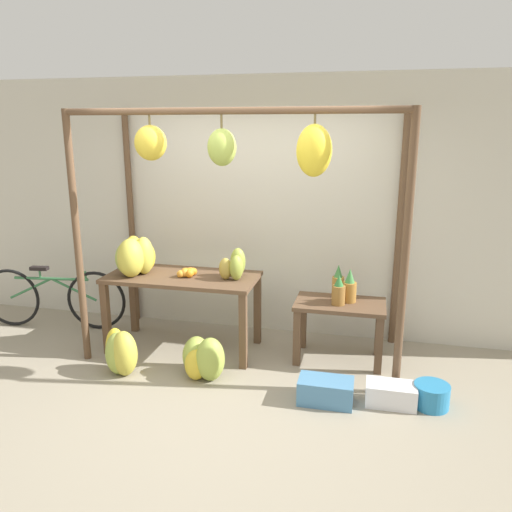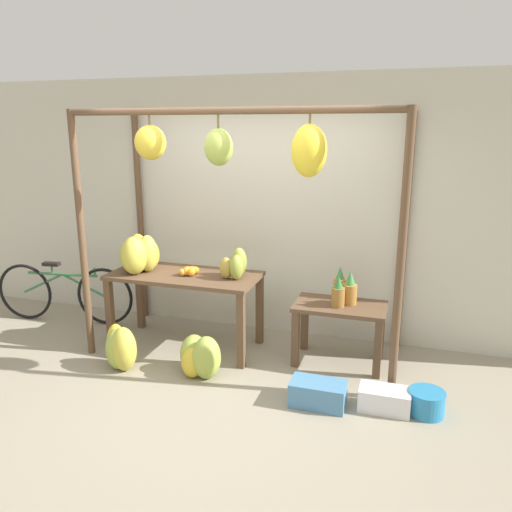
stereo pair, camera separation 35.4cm
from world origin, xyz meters
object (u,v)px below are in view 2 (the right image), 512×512
object	(u,v)px
blue_bucket	(426,402)
fruit_crate_purple	(384,399)
banana_pile_ground_left	(120,348)
papaya_pile	(235,265)
orange_pile	(189,271)
banana_pile_ground_right	(199,357)
pineapple_cluster	(343,290)
parked_bicycle	(64,293)
fruit_crate_white	(318,393)
banana_pile_on_table	(139,255)

from	to	relation	value
blue_bucket	fruit_crate_purple	bearing A→B (deg)	-172.70
banana_pile_ground_left	papaya_pile	xyz separation A→B (m)	(0.93, 0.70, 0.72)
orange_pile	fruit_crate_purple	world-z (taller)	orange_pile
banana_pile_ground_right	fruit_crate_purple	distance (m)	1.70
pineapple_cluster	fruit_crate_purple	xyz separation A→B (m)	(0.48, -0.81, -0.65)
banana_pile_ground_right	parked_bicycle	distance (m)	2.21
parked_bicycle	fruit_crate_purple	size ratio (longest dim) A/B	4.12
orange_pile	papaya_pile	world-z (taller)	papaya_pile
orange_pile	banana_pile_ground_right	distance (m)	0.91
fruit_crate_white	papaya_pile	bearing A→B (deg)	142.30
banana_pile_on_table	banana_pile_ground_left	size ratio (longest dim) A/B	1.19
fruit_crate_white	orange_pile	bearing A→B (deg)	154.17
banana_pile_on_table	banana_pile_ground_right	xyz separation A→B (m)	(0.87, -0.50, -0.80)
banana_pile_on_table	parked_bicycle	world-z (taller)	banana_pile_on_table
orange_pile	fruit_crate_white	distance (m)	1.81
parked_bicycle	banana_pile_ground_right	bearing A→B (deg)	-20.16
fruit_crate_white	pineapple_cluster	bearing A→B (deg)	86.31
banana_pile_ground_right	fruit_crate_white	xyz separation A→B (m)	(1.16, -0.18, -0.08)
banana_pile_ground_right	fruit_crate_white	distance (m)	1.18
banana_pile_on_table	fruit_crate_white	distance (m)	2.31
parked_bicycle	orange_pile	bearing A→B (deg)	-7.07
blue_bucket	banana_pile_ground_left	bearing A→B (deg)	-178.85
banana_pile_ground_left	blue_bucket	xyz separation A→B (m)	(2.80, 0.06, -0.11)
blue_bucket	pineapple_cluster	bearing A→B (deg)	136.51
pineapple_cluster	banana_pile_ground_right	xyz separation A→B (m)	(-1.22, -0.72, -0.55)
blue_bucket	fruit_crate_purple	size ratio (longest dim) A/B	0.71
fruit_crate_white	fruit_crate_purple	size ratio (longest dim) A/B	1.11
blue_bucket	parked_bicycle	xyz separation A→B (m)	(-4.09, 0.80, 0.26)
orange_pile	fruit_crate_white	size ratio (longest dim) A/B	0.40
orange_pile	parked_bicycle	bearing A→B (deg)	172.93
pineapple_cluster	fruit_crate_purple	size ratio (longest dim) A/B	0.95
pineapple_cluster	banana_pile_ground_right	size ratio (longest dim) A/B	0.79
banana_pile_ground_left	banana_pile_ground_right	bearing A→B (deg)	7.38
banana_pile_on_table	fruit_crate_purple	distance (m)	2.78
orange_pile	blue_bucket	size ratio (longest dim) A/B	0.63
banana_pile_ground_right	orange_pile	bearing A→B (deg)	121.24
banana_pile_on_table	pineapple_cluster	distance (m)	2.11
pineapple_cluster	banana_pile_ground_right	bearing A→B (deg)	-149.37
blue_bucket	parked_bicycle	distance (m)	4.18
banana_pile_on_table	banana_pile_ground_left	distance (m)	0.98
banana_pile_on_table	banana_pile_ground_right	bearing A→B (deg)	-29.85
orange_pile	blue_bucket	distance (m)	2.54
banana_pile_on_table	orange_pile	size ratio (longest dim) A/B	2.80
fruit_crate_purple	banana_pile_ground_right	bearing A→B (deg)	177.09
banana_pile_on_table	orange_pile	bearing A→B (deg)	5.00
banana_pile_on_table	orange_pile	world-z (taller)	banana_pile_on_table
fruit_crate_purple	blue_bucket	bearing A→B (deg)	7.30
blue_bucket	fruit_crate_white	bearing A→B (deg)	-171.29
fruit_crate_white	banana_pile_on_table	bearing A→B (deg)	161.60
pineapple_cluster	orange_pile	bearing A→B (deg)	-173.49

